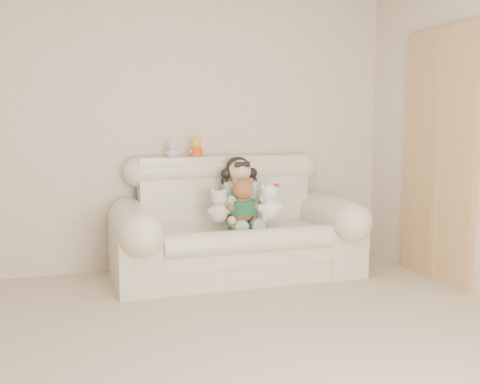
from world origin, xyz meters
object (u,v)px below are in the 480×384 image
seated_child (239,191)px  white_cat (269,198)px  brown_teddy (242,196)px  cream_teddy (219,203)px  sofa (236,218)px

seated_child → white_cat: 0.29m
brown_teddy → cream_teddy: (-0.20, 0.03, -0.05)m
white_cat → cream_teddy: 0.44m
brown_teddy → seated_child: bearing=67.8°
brown_teddy → sofa: bearing=86.1°
brown_teddy → cream_teddy: size_ratio=1.32×
seated_child → white_cat: size_ratio=1.65×
sofa → brown_teddy: 0.24m
sofa → cream_teddy: size_ratio=6.34×
seated_child → brown_teddy: size_ratio=1.43×
brown_teddy → white_cat: bearing=-13.1°
sofa → white_cat: bearing=-26.2°
brown_teddy → cream_teddy: brown_teddy is taller
sofa → brown_teddy: (0.02, -0.12, 0.20)m
brown_teddy → cream_teddy: bearing=160.5°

